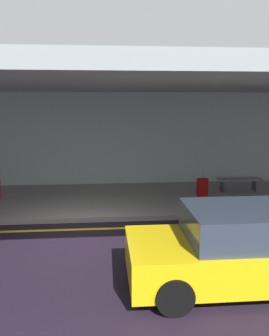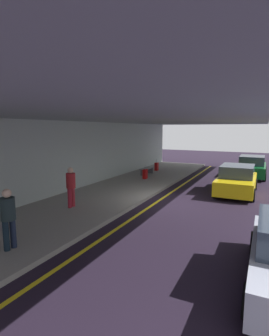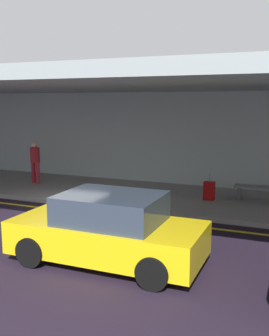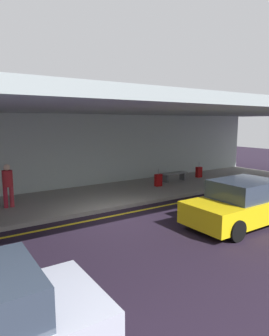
{
  "view_description": "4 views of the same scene",
  "coord_description": "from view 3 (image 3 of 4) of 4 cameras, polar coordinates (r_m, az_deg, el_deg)",
  "views": [
    {
      "loc": [
        0.63,
        -8.53,
        3.4
      ],
      "look_at": [
        1.56,
        2.44,
        1.3
      ],
      "focal_mm": 36.93,
      "sensor_mm": 36.0,
      "label": 1
    },
    {
      "loc": [
        -11.53,
        -3.91,
        3.4
      ],
      "look_at": [
        0.93,
        2.28,
        1.32
      ],
      "focal_mm": 28.18,
      "sensor_mm": 36.0,
      "label": 2
    },
    {
      "loc": [
        6.74,
        -9.98,
        3.4
      ],
      "look_at": [
        1.49,
        2.59,
        1.14
      ],
      "focal_mm": 42.67,
      "sensor_mm": 36.0,
      "label": 3
    },
    {
      "loc": [
        -5.22,
        -8.65,
        3.4
      ],
      "look_at": [
        2.05,
        2.28,
        1.36
      ],
      "focal_mm": 31.64,
      "sensor_mm": 36.0,
      "label": 4
    }
  ],
  "objects": [
    {
      "name": "bench_metal",
      "position": [
        13.92,
        17.34,
        -3.05
      ],
      "size": [
        1.6,
        0.5,
        0.48
      ],
      "color": "slate",
      "rests_on": "sidewalk"
    },
    {
      "name": "ceiling_overhang",
      "position": [
        14.29,
        -5.64,
        11.56
      ],
      "size": [
        28.0,
        13.2,
        0.3
      ],
      "primitive_type": "cube",
      "color": "#8F9B9C",
      "rests_on": "support_column_far_left"
    },
    {
      "name": "terminal_back_wall",
      "position": [
        16.82,
        -1.08,
        4.28
      ],
      "size": [
        26.0,
        0.3,
        3.8
      ],
      "primitive_type": "cube",
      "color": "#ACB9B5",
      "rests_on": "ground"
    },
    {
      "name": "car_yellow_taxi",
      "position": [
        8.61,
        -3.78,
        -8.82
      ],
      "size": [
        4.1,
        1.92,
        1.5
      ],
      "rotation": [
        0.0,
        0.0,
        3.15
      ],
      "color": "yellow",
      "rests_on": "ground"
    },
    {
      "name": "ground_plane",
      "position": [
        12.52,
        -11.01,
        -6.54
      ],
      "size": [
        60.0,
        60.0,
        0.0
      ],
      "primitive_type": "plane",
      "color": "black"
    },
    {
      "name": "sidewalk",
      "position": [
        15.09,
        -4.5,
        -3.36
      ],
      "size": [
        26.0,
        4.2,
        0.15
      ],
      "primitive_type": "cube",
      "color": "gray",
      "rests_on": "ground"
    },
    {
      "name": "suitcase_upright_secondary",
      "position": [
        13.62,
        10.61,
        -3.22
      ],
      "size": [
        0.36,
        0.22,
        0.9
      ],
      "rotation": [
        0.0,
        0.0,
        -0.32
      ],
      "color": "#9C0A0A",
      "rests_on": "sidewalk"
    },
    {
      "name": "lane_stripe_yellow",
      "position": [
        12.89,
        -9.86,
        -6.01
      ],
      "size": [
        26.0,
        0.14,
        0.01
      ],
      "primitive_type": "cube",
      "color": "yellow",
      "rests_on": "ground"
    },
    {
      "name": "person_waiting_for_ride",
      "position": [
        16.64,
        -14.01,
        1.22
      ],
      "size": [
        0.38,
        0.38,
        1.68
      ],
      "rotation": [
        0.0,
        0.0,
        4.98
      ],
      "color": "maroon",
      "rests_on": "sidewalk"
    }
  ]
}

